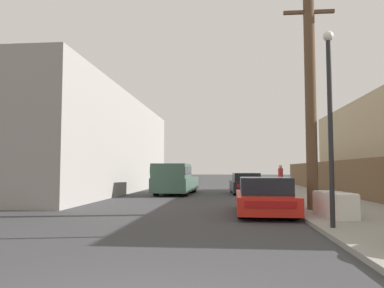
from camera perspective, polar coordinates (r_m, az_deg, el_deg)
name	(u,v)px	position (r m, az deg, el deg)	size (l,w,h in m)	color
sidewalk_curb	(288,190)	(27.38, 14.48, -6.82)	(4.20, 63.00, 0.12)	gray
discarded_fridge	(335,205)	(11.86, 20.92, -8.62)	(0.90, 1.84, 0.75)	white
parked_sports_car_red	(264,197)	(13.07, 10.97, -7.95)	(1.96, 4.56, 1.25)	red
car_parked_mid	(246,184)	(23.55, 8.18, -6.05)	(1.98, 4.16, 1.30)	black
pickup_truck	(175,179)	(22.72, -2.64, -5.39)	(2.27, 5.91, 1.84)	#385647
utility_pole	(311,96)	(14.06, 17.62, 6.96)	(1.80, 0.39, 7.86)	brown
street_lamp	(330,112)	(9.80, 20.29, 4.57)	(0.26, 0.26, 4.83)	#232326
wooden_fence	(345,178)	(21.51, 22.33, -4.79)	(0.08, 34.40, 1.90)	brown
building_left_block	(86,145)	(26.52, -15.92, -0.20)	(7.00, 22.79, 6.31)	gray
pedestrian	(281,177)	(27.32, 13.35, -4.85)	(0.34, 0.34, 1.73)	#282D42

